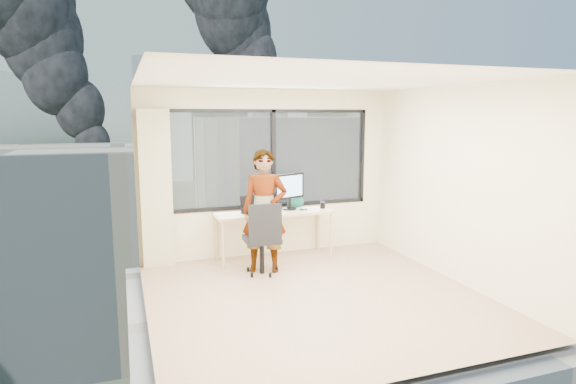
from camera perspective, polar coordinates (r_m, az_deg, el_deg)
name	(u,v)px	position (r m, az deg, el deg)	size (l,w,h in m)	color
floor	(315,296)	(6.03, 3.23, -12.31)	(4.00, 4.00, 0.01)	tan
ceiling	(317,81)	(5.62, 3.47, 13.16)	(4.00, 4.00, 0.01)	white
wall_front	(412,230)	(3.95, 14.62, -4.43)	(4.00, 0.01, 2.60)	#F4EEBD
wall_left	(141,202)	(5.26, -17.21, -1.19)	(0.01, 4.00, 2.60)	#F4EEBD
wall_right	(454,184)	(6.71, 19.32, 0.88)	(0.01, 4.00, 2.60)	#F4EEBD
window_wall	(270,159)	(7.54, -2.17, 3.98)	(3.30, 0.16, 1.55)	black
curtain	(156,189)	(7.15, -15.54, 0.33)	(0.45, 0.14, 2.30)	beige
desk	(274,235)	(7.40, -1.70, -5.16)	(1.80, 0.60, 0.75)	beige
chair	(262,237)	(6.68, -3.17, -5.41)	(0.54, 0.54, 1.05)	black
person	(265,211)	(6.73, -2.82, -2.29)	(0.64, 0.42, 1.74)	#2D2D33
monitor	(289,191)	(7.41, 0.14, 0.08)	(0.57, 0.12, 0.57)	black
game_console	(256,207)	(7.41, -3.90, -1.86)	(0.33, 0.28, 0.08)	white
laptop	(256,206)	(7.15, -3.90, -1.63)	(0.37, 0.39, 0.24)	black
cellphone	(304,210)	(7.41, 1.88, -2.12)	(0.12, 0.05, 0.01)	black
pen_cup	(323,205)	(7.55, 4.17, -1.58)	(0.08, 0.08, 0.10)	black
handbag	(297,202)	(7.60, 1.08, -1.17)	(0.24, 0.12, 0.18)	#0B4044
exterior_ground	(132,180)	(126.24, -18.22, 1.37)	(400.00, 400.00, 0.04)	#515B3D
near_bldg_a	(19,253)	(37.00, -29.51, -6.43)	(16.00, 12.00, 14.00)	beige
near_bldg_b	(278,201)	(46.18, -1.18, -1.03)	(14.00, 13.00, 16.00)	silver
near_bldg_c	(500,240)	(47.55, 24.12, -5.25)	(12.00, 10.00, 10.00)	beige
far_tower_b	(162,120)	(125.59, -14.88, 8.35)	(13.00, 13.00, 30.00)	silver
far_tower_c	(277,125)	(152.68, -1.38, 8.00)	(15.00, 15.00, 26.00)	silver
hill_b	(272,138)	(341.23, -1.93, 6.48)	(300.00, 220.00, 96.00)	slate
tree_b	(253,336)	(26.69, -4.18, -16.84)	(7.60, 7.60, 9.00)	#234517
tree_c	(360,219)	(52.45, 8.59, -3.24)	(8.40, 8.40, 10.00)	#234517
smoke_plume_b	(277,48)	(185.93, -1.34, 16.87)	(30.00, 18.00, 70.00)	black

